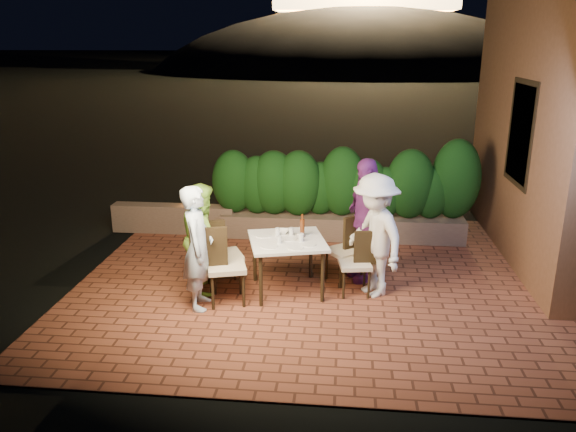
# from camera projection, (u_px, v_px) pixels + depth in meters

# --- Properties ---
(ground) EXTENTS (400.00, 400.00, 0.00)m
(ground) POSITION_uv_depth(u_px,v_px,m) (324.00, 294.00, 7.70)
(ground) COLOR black
(ground) RESTS_ON ground
(terrace_floor) EXTENTS (7.00, 6.00, 0.15)m
(terrace_floor) POSITION_uv_depth(u_px,v_px,m) (326.00, 283.00, 8.20)
(terrace_floor) COLOR brown
(terrace_floor) RESTS_ON ground
(building_wall) EXTENTS (1.60, 5.00, 5.00)m
(building_wall) POSITION_uv_depth(u_px,v_px,m) (570.00, 96.00, 8.50)
(building_wall) COLOR brown
(building_wall) RESTS_ON ground
(window_pane) EXTENTS (0.08, 1.00, 1.40)m
(window_pane) POSITION_uv_depth(u_px,v_px,m) (523.00, 133.00, 8.25)
(window_pane) COLOR black
(window_pane) RESTS_ON building_wall
(window_frame) EXTENTS (0.06, 1.15, 1.55)m
(window_frame) POSITION_uv_depth(u_px,v_px,m) (522.00, 133.00, 8.25)
(window_frame) COLOR black
(window_frame) RESTS_ON building_wall
(planter) EXTENTS (4.20, 0.55, 0.40)m
(planter) POSITION_uv_depth(u_px,v_px,m) (341.00, 226.00, 9.80)
(planter) COLOR brown
(planter) RESTS_ON ground
(hedge) EXTENTS (4.00, 0.70, 1.10)m
(hedge) POSITION_uv_depth(u_px,v_px,m) (342.00, 185.00, 9.58)
(hedge) COLOR #10360F
(hedge) RESTS_ON planter
(parapet) EXTENTS (2.20, 0.30, 0.50)m
(parapet) POSITION_uv_depth(u_px,v_px,m) (174.00, 218.00, 10.08)
(parapet) COLOR brown
(parapet) RESTS_ON ground
(hill) EXTENTS (52.00, 40.00, 22.00)m
(hill) POSITION_uv_depth(u_px,v_px,m) (361.00, 106.00, 65.67)
(hill) COLOR black
(hill) RESTS_ON ground
(dining_table) EXTENTS (1.20, 1.20, 0.75)m
(dining_table) POSITION_uv_depth(u_px,v_px,m) (287.00, 265.00, 7.65)
(dining_table) COLOR white
(dining_table) RESTS_ON ground
(plate_nw) EXTENTS (0.23, 0.23, 0.01)m
(plate_nw) POSITION_uv_depth(u_px,v_px,m) (269.00, 246.00, 7.27)
(plate_nw) COLOR white
(plate_nw) RESTS_ON dining_table
(plate_sw) EXTENTS (0.24, 0.24, 0.01)m
(plate_sw) POSITION_uv_depth(u_px,v_px,m) (263.00, 235.00, 7.68)
(plate_sw) COLOR white
(plate_sw) RESTS_ON dining_table
(plate_ne) EXTENTS (0.20, 0.20, 0.01)m
(plate_ne) POSITION_uv_depth(u_px,v_px,m) (309.00, 245.00, 7.33)
(plate_ne) COLOR white
(plate_ne) RESTS_ON dining_table
(plate_se) EXTENTS (0.22, 0.22, 0.01)m
(plate_se) POSITION_uv_depth(u_px,v_px,m) (304.00, 233.00, 7.78)
(plate_se) COLOR white
(plate_se) RESTS_ON dining_table
(plate_centre) EXTENTS (0.24, 0.24, 0.01)m
(plate_centre) POSITION_uv_depth(u_px,v_px,m) (288.00, 238.00, 7.56)
(plate_centre) COLOR white
(plate_centre) RESTS_ON dining_table
(plate_front) EXTENTS (0.21, 0.21, 0.01)m
(plate_front) POSITION_uv_depth(u_px,v_px,m) (296.00, 248.00, 7.23)
(plate_front) COLOR white
(plate_front) RESTS_ON dining_table
(glass_nw) EXTENTS (0.06, 0.06, 0.10)m
(glass_nw) POSITION_uv_depth(u_px,v_px,m) (279.00, 240.00, 7.38)
(glass_nw) COLOR silver
(glass_nw) RESTS_ON dining_table
(glass_sw) EXTENTS (0.07, 0.07, 0.11)m
(glass_sw) POSITION_uv_depth(u_px,v_px,m) (278.00, 232.00, 7.66)
(glass_sw) COLOR silver
(glass_sw) RESTS_ON dining_table
(glass_ne) EXTENTS (0.07, 0.07, 0.11)m
(glass_ne) POSITION_uv_depth(u_px,v_px,m) (301.00, 237.00, 7.45)
(glass_ne) COLOR silver
(glass_ne) RESTS_ON dining_table
(glass_se) EXTENTS (0.06, 0.06, 0.11)m
(glass_se) POSITION_uv_depth(u_px,v_px,m) (291.00, 232.00, 7.68)
(glass_se) COLOR silver
(glass_se) RESTS_ON dining_table
(beer_bottle) EXTENTS (0.06, 0.06, 0.33)m
(beer_bottle) POSITION_uv_depth(u_px,v_px,m) (302.00, 226.00, 7.58)
(beer_bottle) COLOR #53240D
(beer_bottle) RESTS_ON dining_table
(bowl) EXTENTS (0.20, 0.20, 0.05)m
(bowl) POSITION_uv_depth(u_px,v_px,m) (282.00, 232.00, 7.78)
(bowl) COLOR white
(bowl) RESTS_ON dining_table
(chair_left_front) EXTENTS (0.60, 0.60, 1.04)m
(chair_left_front) POSITION_uv_depth(u_px,v_px,m) (226.00, 265.00, 7.28)
(chair_left_front) COLOR black
(chair_left_front) RESTS_ON ground
(chair_left_back) EXTENTS (0.61, 0.61, 0.99)m
(chair_left_back) POSITION_uv_depth(u_px,v_px,m) (224.00, 254.00, 7.73)
(chair_left_back) COLOR black
(chair_left_back) RESTS_ON ground
(chair_right_front) EXTENTS (0.47, 0.47, 0.89)m
(chair_right_front) POSITION_uv_depth(u_px,v_px,m) (355.00, 263.00, 7.55)
(chair_right_front) COLOR black
(chair_right_front) RESTS_ON ground
(chair_right_back) EXTENTS (0.62, 0.62, 0.95)m
(chair_right_back) POSITION_uv_depth(u_px,v_px,m) (345.00, 250.00, 7.95)
(chair_right_back) COLOR black
(chair_right_back) RESTS_ON ground
(diner_blue) EXTENTS (0.44, 0.62, 1.61)m
(diner_blue) POSITION_uv_depth(u_px,v_px,m) (198.00, 248.00, 7.07)
(diner_blue) COLOR #C4DFFC
(diner_blue) RESTS_ON ground
(diner_green) EXTENTS (0.78, 0.88, 1.51)m
(diner_green) POSITION_uv_depth(u_px,v_px,m) (204.00, 238.00, 7.60)
(diner_green) COLOR #8FD141
(diner_green) RESTS_ON ground
(diner_white) EXTENTS (1.09, 1.25, 1.68)m
(diner_white) POSITION_uv_depth(u_px,v_px,m) (375.00, 236.00, 7.42)
(diner_white) COLOR silver
(diner_white) RESTS_ON ground
(diner_purple) EXTENTS (0.78, 1.13, 1.78)m
(diner_purple) POSITION_uv_depth(u_px,v_px,m) (365.00, 220.00, 7.91)
(diner_purple) COLOR #6E2879
(diner_purple) RESTS_ON ground
(parapet_lamp) EXTENTS (0.10, 0.10, 0.14)m
(parapet_lamp) POSITION_uv_depth(u_px,v_px,m) (188.00, 202.00, 9.96)
(parapet_lamp) COLOR orange
(parapet_lamp) RESTS_ON parapet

